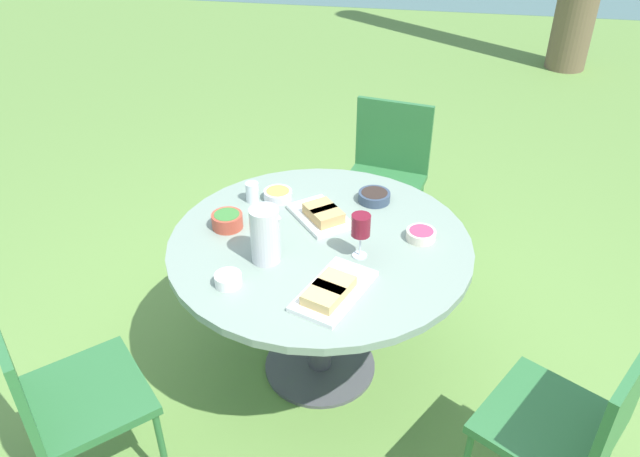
{
  "coord_description": "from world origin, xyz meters",
  "views": [
    {
      "loc": [
        0.37,
        -2.11,
        2.22
      ],
      "look_at": [
        0.0,
        0.0,
        0.8
      ],
      "focal_mm": 35.0,
      "sensor_mm": 36.0,
      "label": 1
    }
  ],
  "objects_px": {
    "dining_table": "(320,262)",
    "chair_far_back": "(387,168)",
    "chair_near_left": "(58,392)",
    "water_pitcher": "(265,235)",
    "wine_glass": "(361,227)",
    "chair_near_right": "(575,421)"
  },
  "relations": [
    {
      "from": "dining_table",
      "to": "chair_far_back",
      "type": "relative_size",
      "value": 1.43
    },
    {
      "from": "dining_table",
      "to": "chair_near_left",
      "type": "height_order",
      "value": "chair_near_left"
    },
    {
      "from": "chair_far_back",
      "to": "water_pitcher",
      "type": "height_order",
      "value": "water_pitcher"
    },
    {
      "from": "chair_near_left",
      "to": "wine_glass",
      "type": "xyz_separation_m",
      "value": [
        0.98,
        0.7,
        0.36
      ]
    },
    {
      "from": "water_pitcher",
      "to": "wine_glass",
      "type": "relative_size",
      "value": 1.22
    },
    {
      "from": "dining_table",
      "to": "chair_near_left",
      "type": "bearing_deg",
      "value": -135.71
    },
    {
      "from": "water_pitcher",
      "to": "dining_table",
      "type": "bearing_deg",
      "value": 42.08
    },
    {
      "from": "chair_near_left",
      "to": "chair_near_right",
      "type": "relative_size",
      "value": 1.0
    },
    {
      "from": "chair_near_left",
      "to": "chair_far_back",
      "type": "bearing_deg",
      "value": 61.92
    },
    {
      "from": "chair_near_right",
      "to": "wine_glass",
      "type": "height_order",
      "value": "wine_glass"
    },
    {
      "from": "dining_table",
      "to": "chair_near_right",
      "type": "relative_size",
      "value": 1.43
    },
    {
      "from": "dining_table",
      "to": "chair_far_back",
      "type": "xyz_separation_m",
      "value": [
        0.2,
        1.09,
        -0.1
      ]
    },
    {
      "from": "water_pitcher",
      "to": "wine_glass",
      "type": "xyz_separation_m",
      "value": [
        0.36,
        0.09,
        0.02
      ]
    },
    {
      "from": "dining_table",
      "to": "chair_near_left",
      "type": "distance_m",
      "value": 1.12
    },
    {
      "from": "chair_near_right",
      "to": "chair_far_back",
      "type": "relative_size",
      "value": 1.0
    },
    {
      "from": "chair_far_back",
      "to": "water_pitcher",
      "type": "distance_m",
      "value": 1.36
    },
    {
      "from": "chair_near_right",
      "to": "water_pitcher",
      "type": "xyz_separation_m",
      "value": [
        -1.16,
        0.43,
        0.33
      ]
    },
    {
      "from": "dining_table",
      "to": "chair_near_right",
      "type": "height_order",
      "value": "chair_near_right"
    },
    {
      "from": "chair_near_right",
      "to": "water_pitcher",
      "type": "relative_size",
      "value": 3.77
    },
    {
      "from": "chair_near_left",
      "to": "chair_far_back",
      "type": "relative_size",
      "value": 1.0
    },
    {
      "from": "chair_far_back",
      "to": "wine_glass",
      "type": "bearing_deg",
      "value": -91.02
    },
    {
      "from": "chair_near_right",
      "to": "chair_far_back",
      "type": "bearing_deg",
      "value": 114.85
    }
  ]
}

